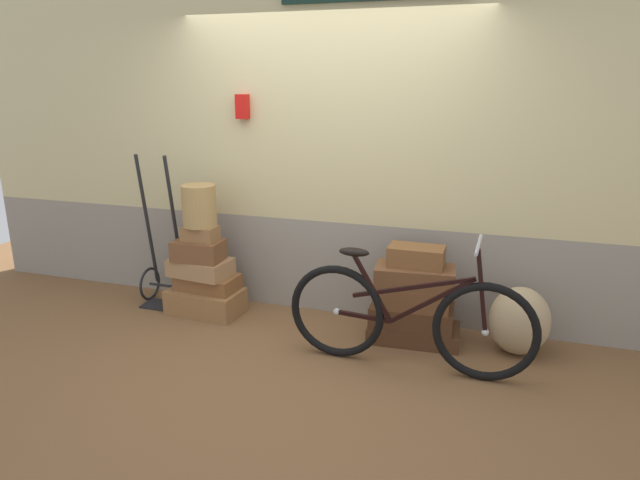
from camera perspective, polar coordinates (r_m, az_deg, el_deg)
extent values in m
cube|color=brown|center=(4.38, -2.19, -11.30)|extent=(9.05, 5.20, 0.06)
cube|color=gray|center=(4.96, 1.13, -2.47)|extent=(7.05, 0.20, 0.82)
cube|color=#CCBC84|center=(4.70, 1.23, 15.26)|extent=(7.05, 0.20, 2.20)
cube|color=red|center=(4.84, -7.92, 13.33)|extent=(0.10, 0.08, 0.20)
cube|color=olive|center=(5.05, -11.57, -6.11)|extent=(0.66, 0.42, 0.21)
cube|color=brown|center=(5.00, -11.36, -4.22)|extent=(0.55, 0.34, 0.13)
cube|color=#9E754C|center=(4.96, -12.07, -2.72)|extent=(0.54, 0.38, 0.15)
cube|color=brown|center=(4.89, -12.29, -1.04)|extent=(0.42, 0.28, 0.17)
cube|color=olive|center=(4.84, -12.12, 0.64)|extent=(0.30, 0.19, 0.13)
cube|color=#4C2D19|center=(4.52, 9.52, -9.30)|extent=(0.72, 0.40, 0.12)
cube|color=#4C2D19|center=(4.47, 9.35, -7.58)|extent=(0.65, 0.38, 0.17)
cube|color=brown|center=(4.39, 9.34, -5.65)|extent=(0.59, 0.35, 0.17)
cube|color=brown|center=(4.34, 9.67, -3.67)|extent=(0.62, 0.37, 0.15)
cube|color=brown|center=(4.31, 9.79, -1.64)|extent=(0.42, 0.25, 0.15)
cylinder|color=#A8844C|center=(4.80, -12.22, 3.45)|extent=(0.29, 0.29, 0.35)
torus|color=black|center=(5.45, -16.96, -4.28)|extent=(0.02, 0.31, 0.31)
torus|color=black|center=(5.27, -13.87, -4.74)|extent=(0.02, 0.31, 0.31)
cylinder|color=black|center=(5.36, -15.44, -4.51)|extent=(0.34, 0.02, 0.02)
cylinder|color=black|center=(5.26, -17.23, 1.91)|extent=(0.03, 0.19, 1.21)
cylinder|color=black|center=(5.11, -14.61, 1.70)|extent=(0.03, 0.19, 1.21)
cube|color=black|center=(5.33, -15.97, -6.37)|extent=(0.30, 0.22, 0.02)
ellipsoid|color=tan|center=(4.44, 19.68, -7.77)|extent=(0.44, 0.38, 0.52)
torus|color=black|center=(4.11, 1.71, -7.31)|extent=(0.71, 0.07, 0.71)
sphere|color=#B2B2B7|center=(4.11, 1.71, -7.31)|extent=(0.05, 0.05, 0.05)
torus|color=black|center=(3.95, 16.50, -9.01)|extent=(0.71, 0.07, 0.71)
sphere|color=#B2B2B7|center=(3.95, 16.50, -9.01)|extent=(0.05, 0.05, 0.05)
cube|color=black|center=(3.90, 11.29, -6.11)|extent=(0.58, 0.04, 0.41)
cube|color=black|center=(3.96, 5.34, -4.92)|extent=(0.30, 0.04, 0.48)
cube|color=black|center=(4.06, 4.40, -7.78)|extent=(0.40, 0.04, 0.05)
cube|color=black|center=(3.89, 9.36, -4.80)|extent=(0.84, 0.05, 0.25)
cube|color=black|center=(3.84, 16.18, -5.06)|extent=(0.12, 0.03, 0.58)
ellipsoid|color=black|center=(3.91, 3.49, -1.23)|extent=(0.22, 0.10, 0.06)
cylinder|color=#A5A5AD|center=(3.74, 15.88, -0.46)|extent=(0.04, 0.46, 0.02)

